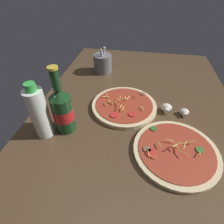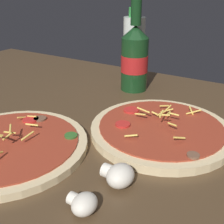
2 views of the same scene
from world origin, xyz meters
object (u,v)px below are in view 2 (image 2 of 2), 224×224
(oil_bottle, at_px, (134,49))
(mushroom_right, at_px, (83,203))
(mushroom_left, at_px, (119,175))
(pizza_far, at_px, (161,129))
(pizza_near, at_px, (10,146))
(beer_bottle, at_px, (135,57))

(oil_bottle, bearing_deg, mushroom_right, -69.26)
(mushroom_left, height_order, mushroom_right, mushroom_left)
(pizza_far, bearing_deg, pizza_near, -136.79)
(pizza_near, height_order, mushroom_left, pizza_near)
(mushroom_left, bearing_deg, oil_bottle, 115.07)
(pizza_near, bearing_deg, mushroom_right, -14.48)
(oil_bottle, bearing_deg, mushroom_left, -64.93)
(beer_bottle, height_order, mushroom_left, beer_bottle)
(pizza_near, bearing_deg, oil_bottle, 88.92)
(oil_bottle, relative_size, mushroom_right, 5.19)
(oil_bottle, distance_m, mushroom_right, 0.58)
(oil_bottle, xyz_separation_m, mushroom_left, (0.22, -0.46, -0.08))
(beer_bottle, bearing_deg, pizza_near, -96.51)
(pizza_near, height_order, beer_bottle, beer_bottle)
(pizza_near, distance_m, pizza_far, 0.30)
(mushroom_right, bearing_deg, pizza_far, 88.70)
(pizza_far, height_order, beer_bottle, beer_bottle)
(mushroom_right, bearing_deg, beer_bottle, 109.42)
(pizza_far, height_order, oil_bottle, oil_bottle)
(pizza_near, bearing_deg, mushroom_left, 5.18)
(oil_bottle, height_order, mushroom_right, oil_bottle)
(pizza_far, distance_m, mushroom_right, 0.26)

